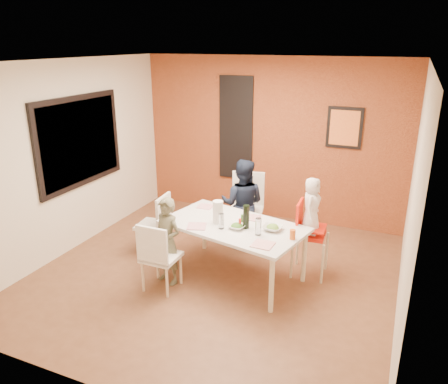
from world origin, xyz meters
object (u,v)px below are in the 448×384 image
at_px(chair_near, 157,254).
at_px(chair_left, 157,221).
at_px(dining_table, 234,229).
at_px(child_near, 167,241).
at_px(chair_far, 247,203).
at_px(toddler, 311,206).
at_px(child_far, 242,204).
at_px(wine_bottle, 246,217).
at_px(high_chair, 308,231).
at_px(paper_towel_roll, 218,212).

height_order(chair_near, chair_left, chair_near).
bearing_deg(dining_table, chair_left, 172.02).
relative_size(dining_table, chair_left, 2.17).
bearing_deg(child_near, chair_far, 88.50).
bearing_deg(child_near, toddler, 44.94).
xyz_separation_m(child_far, wine_bottle, (0.40, -0.91, 0.21)).
bearing_deg(child_near, dining_table, 47.90).
distance_m(high_chair, child_near, 1.79).
xyz_separation_m(child_near, paper_towel_roll, (0.50, 0.42, 0.32)).
bearing_deg(wine_bottle, child_near, -155.33).
relative_size(high_chair, toddler, 1.36).
xyz_separation_m(chair_near, chair_left, (-0.53, 0.87, -0.00)).
relative_size(chair_near, chair_left, 1.00).
height_order(high_chair, paper_towel_roll, paper_towel_roll).
height_order(chair_left, toddler, toddler).
xyz_separation_m(chair_far, wine_bottle, (0.42, -1.17, 0.29)).
distance_m(dining_table, child_near, 0.84).
bearing_deg(dining_table, chair_near, -135.47).
bearing_deg(chair_near, child_far, -107.31).
height_order(chair_left, high_chair, high_chair).
height_order(dining_table, chair_far, chair_far).
xyz_separation_m(child_far, paper_towel_roll, (0.01, -0.90, 0.21)).
distance_m(chair_near, chair_far, 1.88).
bearing_deg(chair_far, chair_near, -117.32).
height_order(dining_table, child_far, child_far).
bearing_deg(chair_far, high_chair, -44.67).
height_order(dining_table, chair_near, chair_near).
bearing_deg(chair_near, paper_towel_roll, -127.00).
distance_m(chair_far, child_near, 1.64).
relative_size(chair_far, toddler, 1.43).
xyz_separation_m(chair_near, child_far, (0.49, 1.56, 0.17)).
xyz_separation_m(chair_far, child_far, (0.02, -0.25, 0.08)).
xyz_separation_m(dining_table, chair_left, (-1.24, 0.17, -0.17)).
relative_size(chair_near, wine_bottle, 2.99).
xyz_separation_m(toddler, paper_towel_roll, (-1.08, -0.48, -0.08)).
relative_size(chair_far, child_near, 0.93).
bearing_deg(dining_table, child_far, 103.70).
bearing_deg(child_far, chair_near, 63.21).
relative_size(chair_near, paper_towel_roll, 3.05).
xyz_separation_m(chair_far, high_chair, (1.08, -0.67, 0.01)).
bearing_deg(paper_towel_roll, child_far, 90.68).
bearing_deg(chair_far, dining_table, -91.03).
xyz_separation_m(dining_table, chair_far, (-0.23, 1.12, -0.08)).
xyz_separation_m(high_chair, paper_towel_roll, (-1.05, -0.48, 0.28)).
relative_size(high_chair, child_far, 0.74).
distance_m(dining_table, child_far, 0.89).
xyz_separation_m(chair_near, toddler, (1.58, 1.14, 0.46)).
height_order(high_chair, toddler, toddler).
xyz_separation_m(chair_left, paper_towel_roll, (1.04, -0.20, 0.38)).
bearing_deg(chair_near, chair_far, -104.39).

